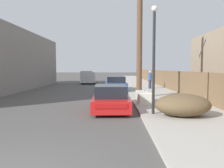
% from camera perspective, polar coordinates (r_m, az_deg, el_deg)
% --- Properties ---
extents(sidewalk_curb, '(4.20, 63.00, 0.12)m').
position_cam_1_polar(sidewalk_curb, '(27.29, 7.57, -0.21)').
color(sidewalk_curb, '#ADA89E').
rests_on(sidewalk_curb, ground).
extents(discarded_fridge, '(0.70, 1.81, 0.68)m').
position_cam_1_polar(discarded_fridge, '(12.65, 8.11, -3.42)').
color(discarded_fridge, silver).
rests_on(discarded_fridge, sidewalk_curb).
extents(parked_sports_car_red, '(1.88, 4.15, 1.27)m').
position_cam_1_polar(parked_sports_car_red, '(10.98, -0.37, -3.85)').
color(parked_sports_car_red, red).
rests_on(parked_sports_car_red, ground).
extents(car_parked_mid, '(2.05, 4.37, 1.37)m').
position_cam_1_polar(car_parked_mid, '(20.19, 0.98, -0.02)').
color(car_parked_mid, '#2D478C').
rests_on(car_parked_mid, ground).
extents(pickup_truck, '(2.29, 5.36, 1.75)m').
position_cam_1_polar(pickup_truck, '(30.33, -6.15, 1.78)').
color(pickup_truck, silver).
rests_on(pickup_truck, ground).
extents(utility_pole, '(1.80, 0.37, 9.01)m').
position_cam_1_polar(utility_pole, '(15.18, 7.22, 13.95)').
color(utility_pole, brown).
rests_on(utility_pole, sidewalk_curb).
extents(street_lamp, '(0.26, 0.26, 4.61)m').
position_cam_1_polar(street_lamp, '(9.58, 10.88, 8.28)').
color(street_lamp, '#232326').
rests_on(street_lamp, sidewalk_curb).
extents(brush_pile, '(2.29, 1.64, 0.93)m').
position_cam_1_polar(brush_pile, '(9.49, 17.98, -5.23)').
color(brush_pile, brown).
rests_on(brush_pile, sidewalk_curb).
extents(wooden_fence, '(0.08, 39.10, 1.75)m').
position_cam_1_polar(wooden_fence, '(24.76, 12.84, 1.46)').
color(wooden_fence, brown).
rests_on(wooden_fence, sidewalk_curb).
extents(pedestrian, '(0.34, 0.34, 1.77)m').
position_cam_1_polar(pedestrian, '(21.70, 9.90, 1.24)').
color(pedestrian, '#282D42').
rests_on(pedestrian, sidewalk_curb).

